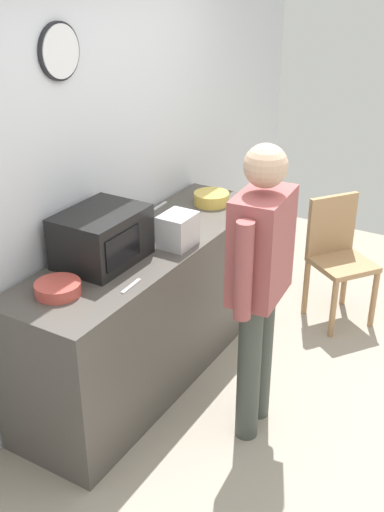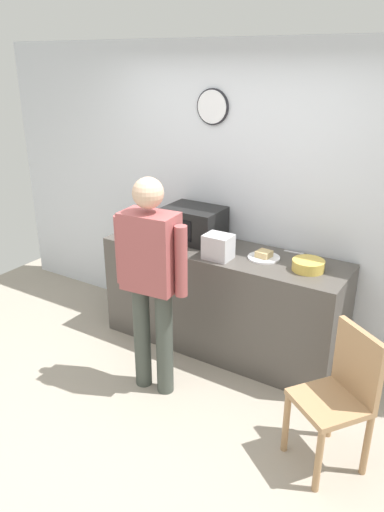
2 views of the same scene
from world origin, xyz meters
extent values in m
plane|color=#9E9384|center=(0.00, 0.00, 0.00)|extent=(6.00, 6.00, 0.00)
cube|color=silver|center=(0.00, 1.60, 1.30)|extent=(5.40, 0.10, 2.60)
cylinder|color=white|center=(-0.28, 1.54, 2.06)|extent=(0.27, 0.03, 0.27)
cylinder|color=black|center=(-0.28, 1.54, 2.06)|extent=(0.30, 0.02, 0.30)
cube|color=#4C4742|center=(0.02, 1.22, 0.47)|extent=(2.12, 0.62, 0.94)
cube|color=black|center=(-0.32, 1.31, 1.09)|extent=(0.50, 0.38, 0.30)
cube|color=black|center=(-0.38, 1.12, 1.09)|extent=(0.30, 0.01, 0.18)
cylinder|color=white|center=(0.39, 1.24, 0.94)|extent=(0.26, 0.26, 0.01)
cube|color=tan|center=(0.39, 1.24, 0.98)|extent=(0.12, 0.12, 0.05)
cylinder|color=#C64C42|center=(-0.75, 1.27, 0.97)|extent=(0.24, 0.24, 0.06)
cylinder|color=gold|center=(0.77, 1.21, 0.98)|extent=(0.25, 0.25, 0.08)
cube|color=silver|center=(0.07, 1.05, 1.04)|extent=(0.22, 0.18, 0.20)
cube|color=silver|center=(-0.49, 0.99, 0.94)|extent=(0.17, 0.03, 0.01)
cube|color=silver|center=(0.55, 1.49, 0.94)|extent=(0.17, 0.03, 0.01)
cylinder|color=#3E443E|center=(-0.03, 0.42, 0.44)|extent=(0.13, 0.13, 0.87)
cylinder|color=#3E443E|center=(-0.23, 0.41, 0.44)|extent=(0.13, 0.13, 0.87)
cube|color=#9E4C4C|center=(-0.13, 0.42, 1.16)|extent=(0.42, 0.28, 0.58)
cylinder|color=#9E4C4C|center=(0.12, 0.44, 1.13)|extent=(0.09, 0.09, 0.52)
cylinder|color=#9E4C4C|center=(-0.38, 0.39, 1.13)|extent=(0.09, 0.09, 0.52)
sphere|color=#D1A889|center=(-0.13, 0.42, 1.59)|extent=(0.22, 0.22, 0.22)
cylinder|color=#A87F56|center=(1.00, 0.33, 0.23)|extent=(0.04, 0.04, 0.45)
cylinder|color=#A87F56|center=(1.29, 0.12, 0.23)|extent=(0.04, 0.04, 0.45)
cylinder|color=#A87F56|center=(1.21, 0.62, 0.23)|extent=(0.04, 0.04, 0.45)
cylinder|color=#A87F56|center=(1.50, 0.41, 0.23)|extent=(0.04, 0.04, 0.45)
cube|color=#A87F56|center=(1.25, 0.37, 0.47)|extent=(0.56, 0.56, 0.04)
cube|color=#A87F56|center=(1.36, 0.51, 0.71)|extent=(0.35, 0.27, 0.45)
camera|label=1|loc=(-2.81, -0.75, 2.53)|focal=43.70mm
camera|label=2|loc=(1.83, -2.15, 2.44)|focal=34.09mm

